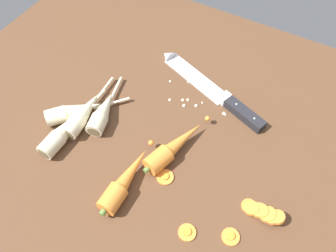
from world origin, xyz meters
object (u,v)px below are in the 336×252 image
Objects in this scene: parsnip_back at (103,112)px; parsnip_mid_right at (65,131)px; whole_carrot_second at (124,181)px; chefs_knife at (208,86)px; carrot_slice_stray_mid at (231,236)px; carrot_slice_stray_far at (165,177)px; whole_carrot at (173,147)px; carrot_slice_stack at (262,212)px; carrot_slice_stray_near at (187,232)px; parsnip_front at (74,111)px; parsnip_mid_left at (84,114)px.

parsnip_mid_right is at bearing -117.82° from parsnip_back.
chefs_knife is at bearing 84.13° from whole_carrot_second.
carrot_slice_stray_mid and carrot_slice_stray_far have the same top height.
whole_carrot is 2.26× the size of carrot_slice_stack.
carrot_slice_stray_far is at bearing 41.85° from whole_carrot_second.
chefs_knife is 9.63× the size of carrot_slice_stray_near.
carrot_slice_stray_mid is at bearing -11.13° from parsnip_front.
parsnip_mid_left reaches higher than chefs_knife.
parsnip_back is 21.77cm from carrot_slice_stray_far.
carrot_slice_stack is (27.06, 8.01, -1.01)cm from whole_carrot_second.
parsnip_mid_left is 45.11cm from carrot_slice_stack.
whole_carrot_second is 19.18cm from parsnip_mid_right.
parsnip_front is 27.03cm from carrot_slice_stray_far.
parsnip_front is (-23.77, -23.58, 1.33)cm from chefs_knife.
carrot_slice_stray_far is at bearing -76.97° from whole_carrot.
whole_carrot is at bearing 126.99° from carrot_slice_stray_near.
carrot_slice_stray_mid is at bearing -4.35° from parsnip_mid_right.
whole_carrot_second reaches higher than parsnip_back.
parsnip_back is 5.16× the size of carrot_slice_stray_near.
parsnip_mid_right reaches higher than carrot_slice_stray_mid.
whole_carrot is at bearing 67.91° from whole_carrot_second.
carrot_slice_stray_near is at bearing -20.22° from parsnip_mid_left.
parsnip_mid_right is at bearing -176.17° from carrot_slice_stray_far.
parsnip_front is 0.76× the size of parsnip_mid_right.
chefs_knife is 37.96cm from carrot_slice_stray_mid.
whole_carrot_second reaches higher than parsnip_mid_left.
carrot_slice_stray_near is 1.00× the size of carrot_slice_stray_mid.
whole_carrot is 6.73cm from carrot_slice_stray_far.
parsnip_back is (6.11, 3.10, 0.00)cm from parsnip_front.
parsnip_mid_left is at bearing -145.38° from parsnip_back.
parsnip_front is 4.74× the size of carrot_slice_stray_mid.
carrot_slice_stray_far is at bearing 3.83° from parsnip_mid_right.
carrot_slice_stray_far is at bearing -9.91° from parsnip_mid_left.
carrot_slice_stack is (23.67, -24.99, 0.44)cm from chefs_knife.
parsnip_mid_left is at bearing -132.85° from chefs_knife.
carrot_slice_stray_near is (33.84, -12.46, -1.62)cm from parsnip_mid_left.
parsnip_back is (3.74, 2.58, 0.00)cm from parsnip_mid_left.
whole_carrot is 5.57× the size of carrot_slice_stray_mid.
chefs_knife is 34.42cm from carrot_slice_stack.
whole_carrot_second is at bearing -112.09° from whole_carrot.
whole_carrot_second reaches higher than carrot_slice_stray_far.
parsnip_front is 38.16cm from carrot_slice_stray_near.
chefs_knife reaches higher than carrot_slice_stray_far.
parsnip_back is at bearing 162.73° from carrot_slice_stray_mid.
carrot_slice_stack is (45.81, 4.00, -0.89)cm from parsnip_mid_right.
parsnip_mid_right is 6.27× the size of carrot_slice_stray_near.
parsnip_front is 47.46cm from carrot_slice_stack.
parsnip_mid_right is at bearing 169.31° from carrot_slice_stray_near.
parsnip_front is (-20.38, 9.42, -0.12)cm from whole_carrot_second.
carrot_slice_stray_far is (6.35, 5.69, -1.74)cm from whole_carrot_second.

